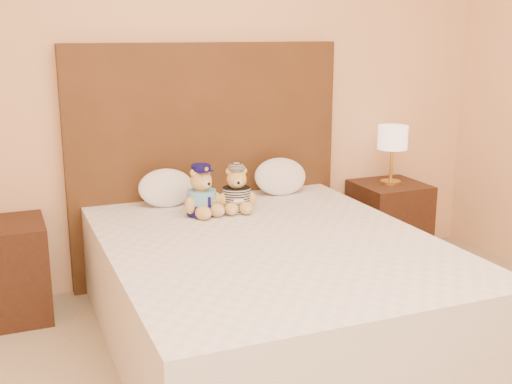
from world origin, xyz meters
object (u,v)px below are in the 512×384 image
pillow_left (166,186)px  teddy_prisoner (237,189)px  bed (270,290)px  nightstand_left (5,271)px  teddy_police (201,190)px  lamp (393,140)px  pillow_right (280,175)px  nightstand_right (388,222)px

pillow_left → teddy_prisoner: bearing=-39.1°
bed → nightstand_left: 1.48m
teddy_police → pillow_left: 0.31m
bed → pillow_left: (-0.32, 0.83, 0.39)m
lamp → pillow_right: (-0.82, 0.03, -0.17)m
teddy_prisoner → pillow_left: (-0.34, 0.28, -0.01)m
teddy_police → pillow_left: teddy_police is taller
pillow_left → lamp: bearing=-1.1°
bed → teddy_police: teddy_police is taller
nightstand_left → lamp: size_ratio=1.38×
nightstand_left → pillow_left: 1.01m
teddy_police → pillow_right: 0.68m
bed → lamp: (1.25, 0.80, 0.57)m
teddy_prisoner → nightstand_left: bearing=-179.6°
nightstand_left → teddy_prisoner: size_ratio=2.08×
nightstand_right → pillow_left: (-1.57, 0.03, 0.39)m
bed → teddy_police: (-0.18, 0.55, 0.42)m
bed → pillow_left: size_ratio=5.94×
bed → pillow_right: size_ratio=5.66×
lamp → pillow_right: lamp is taller
bed → pillow_right: pillow_right is taller
nightstand_left → pillow_left: pillow_left is taller
lamp → teddy_police: bearing=-170.1°
teddy_police → pillow_left: size_ratio=0.86×
lamp → bed: bearing=-147.4°
nightstand_right → teddy_prisoner: size_ratio=2.08×
lamp → pillow_right: bearing=177.9°
pillow_left → teddy_police: bearing=-64.8°
teddy_police → pillow_right: (0.62, 0.28, -0.02)m
bed → lamp: lamp is taller
teddy_police → pillow_left: bearing=98.3°
nightstand_left → teddy_police: 1.17m
nightstand_right → pillow_right: pillow_right is taller
nightstand_right → pillow_right: size_ratio=1.56×
lamp → nightstand_left: bearing=180.0°
nightstand_left → pillow_right: size_ratio=1.56×
teddy_prisoner → pillow_right: 0.49m
nightstand_right → pillow_right: 0.91m
lamp → pillow_left: bearing=178.9°
pillow_right → lamp: bearing=-2.1°
teddy_police → bed: bearing=-88.5°
nightstand_left → nightstand_right: same height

